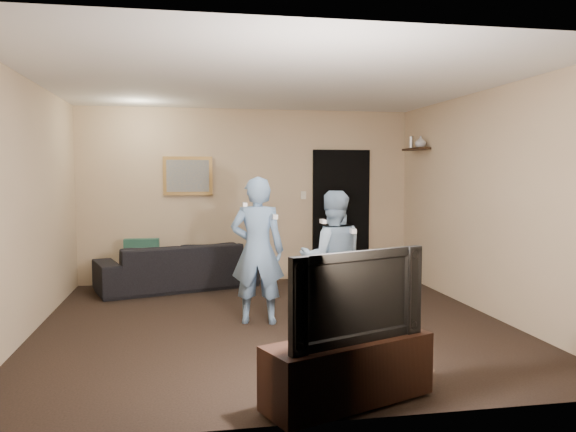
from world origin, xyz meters
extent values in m
plane|color=black|center=(0.00, 0.00, 0.00)|extent=(5.00, 5.00, 0.00)
cube|color=silver|center=(0.00, 0.00, 2.60)|extent=(5.00, 5.00, 0.04)
cube|color=tan|center=(0.00, 2.50, 1.30)|extent=(5.00, 0.04, 2.60)
cube|color=tan|center=(0.00, -2.50, 1.30)|extent=(5.00, 0.04, 2.60)
cube|color=tan|center=(-2.50, 0.00, 1.30)|extent=(0.04, 5.00, 2.60)
cube|color=tan|center=(2.50, 0.00, 1.30)|extent=(0.04, 5.00, 2.60)
imported|color=black|center=(-1.06, 2.08, 0.32)|extent=(2.36, 1.47, 0.64)
cube|color=#164336|center=(-1.55, 2.08, 0.48)|extent=(0.49, 0.18, 0.48)
cube|color=olive|center=(-0.90, 2.48, 1.60)|extent=(0.72, 0.05, 0.57)
cube|color=slate|center=(-0.90, 2.45, 1.60)|extent=(0.62, 0.01, 0.47)
cube|color=black|center=(1.45, 2.47, 1.00)|extent=(0.90, 0.06, 2.00)
cube|color=silver|center=(0.85, 2.48, 1.30)|extent=(0.08, 0.02, 0.12)
cube|color=black|center=(2.39, 1.80, 1.99)|extent=(0.20, 0.60, 0.03)
imported|color=#BCBCC1|center=(2.39, 1.64, 2.09)|extent=(0.19, 0.19, 0.16)
cylinder|color=silver|center=(2.39, 1.98, 2.09)|extent=(0.06, 0.06, 0.18)
cube|color=black|center=(0.19, -2.26, 0.25)|extent=(1.31, 0.83, 0.45)
imported|color=black|center=(0.19, -2.26, 0.79)|extent=(1.08, 0.54, 0.64)
imported|color=#6C91BC|center=(-0.17, 0.04, 0.80)|extent=(0.65, 0.50, 1.60)
cube|color=white|center=(-0.33, -0.18, 1.31)|extent=(0.04, 0.14, 0.04)
cube|color=white|center=(-0.01, -0.18, 1.18)|extent=(0.05, 0.09, 0.05)
imported|color=#809FBB|center=(0.61, -0.21, 0.73)|extent=(0.77, 0.63, 1.45)
cube|color=white|center=(0.45, -0.43, 1.15)|extent=(0.04, 0.14, 0.04)
cube|color=white|center=(0.77, -0.43, 1.04)|extent=(0.05, 0.09, 0.05)
camera|label=1|loc=(-0.92, -5.98, 1.63)|focal=35.00mm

